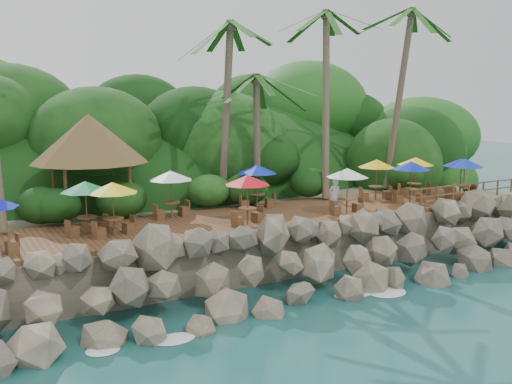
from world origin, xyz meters
TOP-DOWN VIEW (x-y plane):
  - ground at (0.00, 0.00)m, footprint 140.00×140.00m
  - land_base at (0.00, 16.00)m, footprint 32.00×25.20m
  - jungle_hill at (0.00, 23.50)m, footprint 44.80×28.00m
  - seawall at (0.00, 2.00)m, footprint 29.00×4.00m
  - terrace at (0.00, 6.00)m, footprint 26.00×5.00m
  - jungle_foliage at (0.00, 15.00)m, footprint 44.00×16.00m
  - foam_line at (0.00, 0.30)m, footprint 25.20×0.80m
  - palapa at (-6.41, 10.02)m, footprint 5.30×5.30m
  - dining_clusters at (2.04, 5.63)m, footprint 24.87×5.16m
  - railing at (11.66, 3.65)m, footprint 8.30×0.10m
  - waiter at (3.58, 4.88)m, footprint 0.65×0.50m

SIDE VIEW (x-z plane):
  - ground at x=0.00m, z-range 0.00..0.00m
  - jungle_hill at x=0.00m, z-range -7.70..7.70m
  - jungle_foliage at x=0.00m, z-range -6.00..6.00m
  - foam_line at x=0.00m, z-range 0.00..0.06m
  - land_base at x=0.00m, z-range 0.00..2.10m
  - seawall at x=0.00m, z-range 0.00..2.30m
  - terrace at x=0.00m, z-range 2.10..2.30m
  - railing at x=11.66m, z-range 2.41..3.41m
  - waiter at x=3.58m, z-range 2.30..3.88m
  - dining_clusters at x=2.04m, z-range 3.00..5.12m
  - palapa at x=-6.41m, z-range 3.49..8.09m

